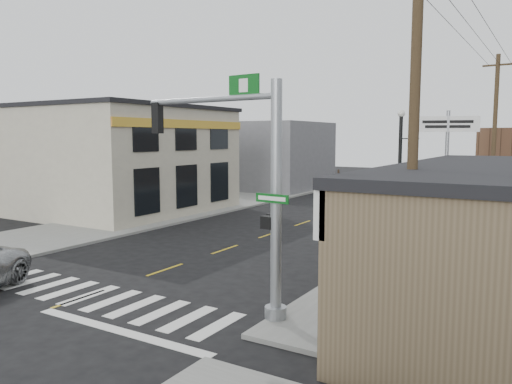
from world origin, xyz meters
The scene contains 18 objects.
ground centered at (0.00, 0.00, 0.00)m, with size 140.00×140.00×0.00m, color black.
sidewalk_right centered at (9.00, 13.00, 0.07)m, with size 6.00×38.00×0.13m, color slate.
sidewalk_left centered at (-9.00, 13.00, 0.07)m, with size 6.00×38.00×0.13m, color slate.
center_line centered at (0.00, 8.00, 0.01)m, with size 0.12×56.00×0.01m, color gold.
crosswalk centered at (0.00, 0.40, 0.01)m, with size 11.00×2.20×0.01m, color silver.
left_building centered at (-13.00, 14.00, 3.40)m, with size 12.00×12.00×6.80m, color #B8B199.
bldg_distant_left centered at (-11.00, 32.00, 3.20)m, with size 9.00×10.00×6.40m, color slate.
traffic_signal_pole centered at (5.42, 1.41, 4.04)m, with size 5.18×0.39×6.57m.
guide_sign centered at (7.84, 9.03, 2.05)m, with size 1.71×0.14×2.99m.
fire_hydrant centered at (8.32, 6.69, 0.53)m, with size 0.23×0.23×0.73m.
ped_crossing_sign centered at (6.30, 8.53, 2.15)m, with size 1.16×0.08×2.98m.
lamp_post centered at (6.78, 11.56, 3.63)m, with size 0.78×0.62×6.04m.
dance_center_sign centered at (7.86, 15.90, 4.83)m, with size 2.91×0.18×6.18m.
bare_tree centered at (7.77, 3.65, 3.73)m, with size 2.29×2.29×4.58m.
shrub_front centered at (9.40, 2.67, 0.65)m, with size 1.38×1.38×1.04m, color #133512.
shrub_back centered at (9.36, 7.40, 0.53)m, with size 1.07×1.07×0.80m, color black.
utility_pole_near centered at (9.46, 2.47, 5.22)m, with size 1.73×0.26×9.93m.
utility_pole_far centered at (9.24, 23.07, 5.13)m, with size 1.70×0.25×9.75m.
Camera 1 is at (12.48, -10.06, 5.02)m, focal length 35.00 mm.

